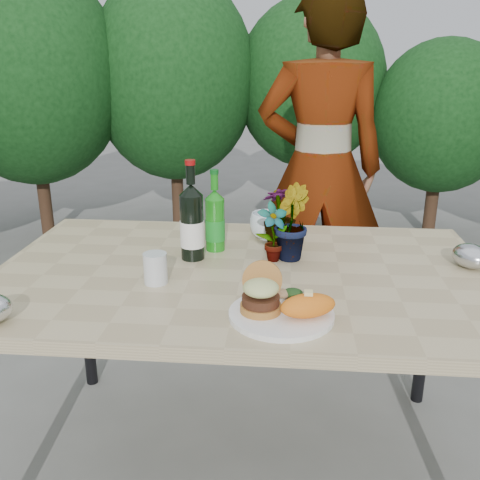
# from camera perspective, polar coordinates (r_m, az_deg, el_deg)

# --- Properties ---
(ground) EXTENTS (80.00, 80.00, 0.00)m
(ground) POSITION_cam_1_polar(r_m,az_deg,el_deg) (2.13, 0.21, -22.20)
(ground) COLOR slate
(ground) RESTS_ON ground
(patio_table) EXTENTS (1.60, 1.00, 0.75)m
(patio_table) POSITION_cam_1_polar(r_m,az_deg,el_deg) (1.75, 0.24, -4.94)
(patio_table) COLOR tan
(patio_table) RESTS_ON ground
(shrub_hedge) EXTENTS (6.91, 5.03, 2.09)m
(shrub_hedge) POSITION_cam_1_polar(r_m,az_deg,el_deg) (3.26, 3.13, 14.40)
(shrub_hedge) COLOR #382316
(shrub_hedge) RESTS_ON ground
(dinner_plate) EXTENTS (0.28, 0.28, 0.01)m
(dinner_plate) POSITION_cam_1_polar(r_m,az_deg,el_deg) (1.43, 4.43, -7.92)
(dinner_plate) COLOR white
(dinner_plate) RESTS_ON patio_table
(burger_stack) EXTENTS (0.11, 0.16, 0.11)m
(burger_stack) POSITION_cam_1_polar(r_m,az_deg,el_deg) (1.43, 2.28, -5.61)
(burger_stack) COLOR #B7722D
(burger_stack) RESTS_ON dinner_plate
(sweet_potato) EXTENTS (0.17, 0.12, 0.06)m
(sweet_potato) POSITION_cam_1_polar(r_m,az_deg,el_deg) (1.40, 7.26, -6.97)
(sweet_potato) COLOR orange
(sweet_potato) RESTS_ON dinner_plate
(grilled_veg) EXTENTS (0.08, 0.05, 0.03)m
(grilled_veg) POSITION_cam_1_polar(r_m,az_deg,el_deg) (1.51, 5.17, -5.66)
(grilled_veg) COLOR olive
(grilled_veg) RESTS_ON dinner_plate
(wine_bottle) EXTENTS (0.08, 0.08, 0.34)m
(wine_bottle) POSITION_cam_1_polar(r_m,az_deg,el_deg) (1.79, -5.15, 1.78)
(wine_bottle) COLOR black
(wine_bottle) RESTS_ON patio_table
(sparkling_water) EXTENTS (0.07, 0.07, 0.29)m
(sparkling_water) POSITION_cam_1_polar(r_m,az_deg,el_deg) (1.88, -2.68, 2.01)
(sparkling_water) COLOR #197E17
(sparkling_water) RESTS_ON patio_table
(plastic_cup) EXTENTS (0.07, 0.07, 0.09)m
(plastic_cup) POSITION_cam_1_polar(r_m,az_deg,el_deg) (1.64, -9.01, -3.00)
(plastic_cup) COLOR silver
(plastic_cup) RESTS_ON patio_table
(seedling_left) EXTENTS (0.13, 0.11, 0.20)m
(seedling_left) POSITION_cam_1_polar(r_m,az_deg,el_deg) (1.78, 3.53, 0.81)
(seedling_left) COLOR #23531C
(seedling_left) RESTS_ON patio_table
(seedling_mid) EXTENTS (0.14, 0.16, 0.25)m
(seedling_mid) POSITION_cam_1_polar(r_m,az_deg,el_deg) (1.80, 5.38, 1.89)
(seedling_mid) COLOR #235E20
(seedling_mid) RESTS_ON patio_table
(seedling_right) EXTENTS (0.16, 0.16, 0.22)m
(seedling_right) POSITION_cam_1_polar(r_m,az_deg,el_deg) (1.94, 4.29, 2.65)
(seedling_right) COLOR #2B5E20
(seedling_right) RESTS_ON patio_table
(blue_bowl) EXTENTS (0.15, 0.15, 0.10)m
(blue_bowl) POSITION_cam_1_polar(r_m,az_deg,el_deg) (2.01, 2.89, 1.54)
(blue_bowl) COLOR white
(blue_bowl) RESTS_ON patio_table
(foil_packet_right) EXTENTS (0.15, 0.17, 0.08)m
(foil_packet_right) POSITION_cam_1_polar(r_m,az_deg,el_deg) (1.89, 23.42, -1.58)
(foil_packet_right) COLOR #ADB0B4
(foil_packet_right) RESTS_ON patio_table
(person) EXTENTS (0.65, 0.43, 1.74)m
(person) POSITION_cam_1_polar(r_m,az_deg,el_deg) (2.73, 8.57, 7.50)
(person) COLOR #8B6145
(person) RESTS_ON ground
(terracotta_pot) EXTENTS (0.17, 0.17, 0.14)m
(terracotta_pot) POSITION_cam_1_polar(r_m,az_deg,el_deg) (3.98, -20.79, -1.78)
(terracotta_pot) COLOR #B65F2E
(terracotta_pot) RESTS_ON ground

